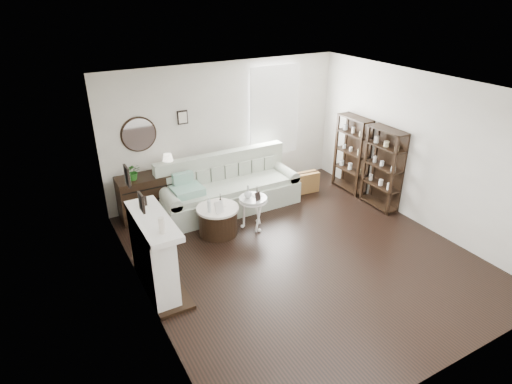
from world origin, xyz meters
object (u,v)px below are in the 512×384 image
pedestal_table (253,200)px  dresser (153,195)px  drum_table (218,220)px  sofa (228,191)px

pedestal_table → dresser: bearing=136.7°
dresser → pedestal_table: (1.43, -1.35, 0.14)m
dresser → pedestal_table: 1.97m
dresser → drum_table: (0.80, -1.21, -0.15)m
sofa → dresser: 1.45m
sofa → dresser: size_ratio=2.17×
sofa → dresser: bearing=164.6°
dresser → drum_table: 1.46m
dresser → pedestal_table: size_ratio=2.04×
sofa → dresser: (-1.40, 0.39, 0.07)m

